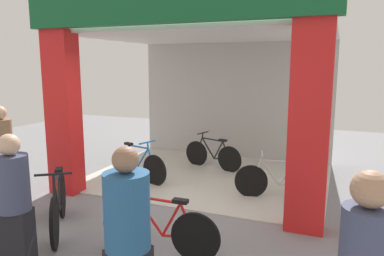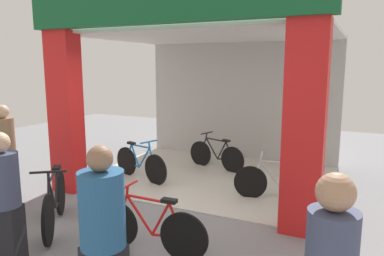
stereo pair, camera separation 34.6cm
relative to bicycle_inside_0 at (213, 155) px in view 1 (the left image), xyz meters
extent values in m
plane|color=gray|center=(0.11, -2.37, -0.31)|extent=(17.21, 17.21, 0.00)
cube|color=beige|center=(0.11, -0.56, -0.30)|extent=(4.61, 3.61, 0.02)
cube|color=#B7B7B2|center=(0.11, 1.24, 1.10)|extent=(4.61, 0.12, 2.83)
cube|color=red|center=(-1.93, -2.37, 1.10)|extent=(0.52, 0.36, 2.83)
cube|color=red|center=(2.15, -2.37, 1.10)|extent=(0.52, 0.36, 2.83)
cube|color=silver|center=(0.11, -0.56, 2.49)|extent=(4.61, 3.61, 0.06)
cylinder|color=black|center=(0.41, -0.11, -0.03)|extent=(0.55, 0.19, 0.56)
cylinder|color=black|center=(-0.42, 0.12, -0.03)|extent=(0.55, 0.19, 0.56)
cylinder|color=black|center=(0.22, -0.06, -0.05)|extent=(0.37, 0.13, 0.07)
cylinder|color=black|center=(0.14, -0.04, 0.13)|extent=(0.24, 0.09, 0.42)
cylinder|color=black|center=(-0.12, 0.03, 0.14)|extent=(0.34, 0.12, 0.44)
cylinder|color=black|center=(-0.01, 0.00, 0.34)|extent=(0.53, 0.17, 0.04)
cylinder|color=black|center=(0.32, -0.09, 0.15)|extent=(0.19, 0.08, 0.38)
cylinder|color=black|center=(-0.34, 0.09, 0.16)|extent=(0.17, 0.07, 0.39)
cylinder|color=black|center=(-0.26, 0.07, 0.40)|extent=(0.05, 0.04, 0.12)
cylinder|color=black|center=(-0.26, 0.07, 0.46)|extent=(0.13, 0.39, 0.03)
cube|color=black|center=(0.25, -0.07, 0.36)|extent=(0.19, 0.13, 0.04)
cylinder|color=black|center=(-1.51, -1.20, -0.02)|extent=(0.57, 0.22, 0.59)
cylinder|color=black|center=(-0.64, -1.48, -0.02)|extent=(0.57, 0.22, 0.59)
cylinder|color=blue|center=(-1.31, -1.26, -0.04)|extent=(0.39, 0.15, 0.08)
cylinder|color=blue|center=(-1.23, -1.29, 0.15)|extent=(0.25, 0.11, 0.44)
cylinder|color=blue|center=(-0.96, -1.38, 0.16)|extent=(0.35, 0.14, 0.46)
cylinder|color=blue|center=(-1.07, -1.34, 0.37)|extent=(0.55, 0.21, 0.05)
cylinder|color=blue|center=(-1.42, -1.23, 0.17)|extent=(0.19, 0.09, 0.40)
cylinder|color=blue|center=(-0.73, -1.45, 0.18)|extent=(0.18, 0.09, 0.41)
cylinder|color=blue|center=(-0.81, -1.42, 0.44)|extent=(0.06, 0.05, 0.12)
cylinder|color=blue|center=(-0.82, -1.42, 0.50)|extent=(0.16, 0.40, 0.03)
cube|color=black|center=(-1.34, -1.25, 0.39)|extent=(0.20, 0.14, 0.04)
cylinder|color=black|center=(2.03, -1.22, -0.03)|extent=(0.56, 0.16, 0.56)
cylinder|color=black|center=(1.18, -1.40, -0.03)|extent=(0.56, 0.16, 0.56)
cylinder|color=silver|center=(1.83, -1.26, -0.05)|extent=(0.38, 0.11, 0.07)
cylinder|color=silver|center=(1.75, -1.28, 0.13)|extent=(0.25, 0.08, 0.42)
cylinder|color=silver|center=(1.49, -1.34, 0.14)|extent=(0.34, 0.10, 0.44)
cylinder|color=silver|center=(1.59, -1.31, 0.34)|extent=(0.53, 0.15, 0.04)
cylinder|color=silver|center=(1.93, -1.24, 0.15)|extent=(0.19, 0.07, 0.38)
cylinder|color=silver|center=(1.26, -1.39, 0.16)|extent=(0.17, 0.07, 0.39)
cylinder|color=silver|center=(1.34, -1.37, 0.40)|extent=(0.05, 0.04, 0.12)
cylinder|color=silver|center=(1.35, -1.37, 0.46)|extent=(0.11, 0.39, 0.03)
cube|color=black|center=(1.86, -1.25, 0.36)|extent=(0.19, 0.12, 0.04)
cylinder|color=black|center=(1.07, -3.73, -0.02)|extent=(0.60, 0.07, 0.59)
cylinder|color=black|center=(0.15, -3.77, -0.02)|extent=(0.60, 0.07, 0.59)
cylinder|color=red|center=(0.85, -3.74, -0.04)|extent=(0.40, 0.05, 0.08)
cylinder|color=red|center=(0.77, -3.74, 0.15)|extent=(0.26, 0.04, 0.45)
cylinder|color=red|center=(0.49, -3.75, 0.16)|extent=(0.37, 0.05, 0.47)
cylinder|color=red|center=(0.60, -3.75, 0.38)|extent=(0.57, 0.06, 0.05)
cylinder|color=red|center=(0.97, -3.73, 0.18)|extent=(0.20, 0.04, 0.40)
cylinder|color=red|center=(0.24, -3.76, 0.18)|extent=(0.18, 0.04, 0.41)
cylinder|color=red|center=(0.33, -3.76, 0.44)|extent=(0.05, 0.03, 0.12)
cylinder|color=red|center=(0.33, -3.76, 0.50)|extent=(0.05, 0.42, 0.03)
cube|color=black|center=(0.89, -3.73, 0.40)|extent=(0.18, 0.10, 0.05)
cylinder|color=black|center=(-1.25, -3.28, 0.01)|extent=(0.42, 0.55, 0.65)
cylinder|color=black|center=(-0.66, -4.09, 0.01)|extent=(0.42, 0.55, 0.65)
cylinder|color=black|center=(-1.11, -3.47, -0.01)|extent=(0.29, 0.37, 0.08)
cylinder|color=black|center=(-1.06, -3.54, 0.20)|extent=(0.20, 0.25, 0.49)
cylinder|color=black|center=(-0.87, -3.79, 0.21)|extent=(0.26, 0.34, 0.51)
cylinder|color=black|center=(-0.95, -3.69, 0.44)|extent=(0.40, 0.52, 0.05)
cylinder|color=black|center=(-1.18, -3.37, 0.22)|extent=(0.16, 0.19, 0.44)
cylinder|color=black|center=(-0.71, -4.01, 0.23)|extent=(0.14, 0.18, 0.45)
cylinder|color=black|center=(-0.77, -3.93, 0.52)|extent=(0.06, 0.07, 0.14)
cylinder|color=black|center=(-0.77, -3.93, 0.58)|extent=(0.38, 0.29, 0.03)
cube|color=black|center=(-1.13, -3.44, 0.46)|extent=(0.20, 0.22, 0.05)
cube|color=black|center=(-0.50, -4.79, 0.08)|extent=(0.36, 0.32, 0.79)
cylinder|color=#3F4766|center=(-0.50, -4.79, 0.76)|extent=(0.42, 0.42, 0.57)
sphere|color=#D8AD8C|center=(-0.50, -4.79, 1.16)|extent=(0.22, 0.22, 0.22)
cylinder|color=#26598C|center=(1.05, -5.10, 0.83)|extent=(0.46, 0.46, 0.61)
sphere|color=#8C664C|center=(1.05, -5.10, 1.23)|extent=(0.20, 0.20, 0.20)
cube|color=black|center=(-2.31, -3.34, 0.12)|extent=(0.37, 0.37, 0.87)
cylinder|color=#8C6B4C|center=(-2.31, -3.34, 0.83)|extent=(0.44, 0.44, 0.55)
cylinder|color=#3F4766|center=(2.72, -5.01, 0.80)|extent=(0.43, 0.43, 0.55)
sphere|color=tan|center=(2.72, -5.01, 1.19)|extent=(0.24, 0.24, 0.24)
camera|label=1|loc=(2.52, -7.40, 1.94)|focal=34.47mm
camera|label=2|loc=(2.83, -7.26, 1.94)|focal=34.47mm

